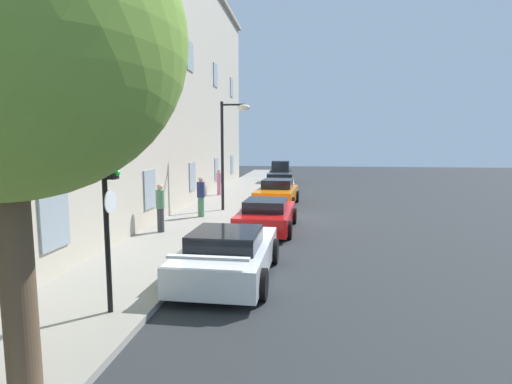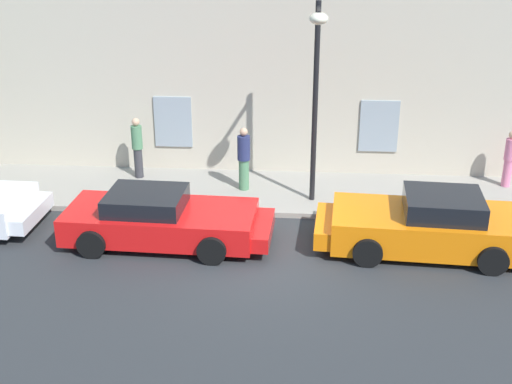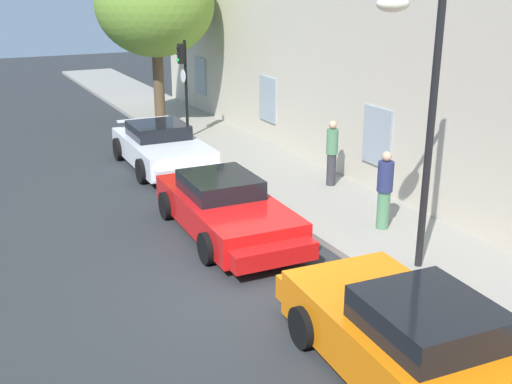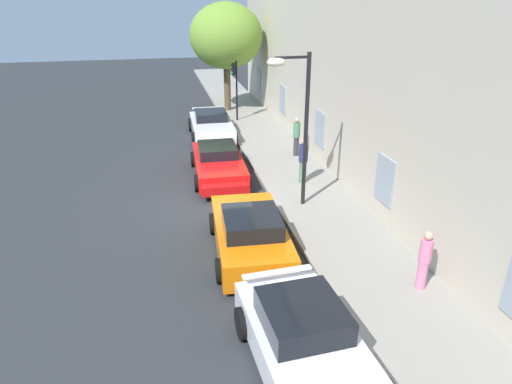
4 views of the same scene
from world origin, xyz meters
name	(u,v)px [view 1 (image 1 of 4)]	position (x,y,z in m)	size (l,w,h in m)	color
ground_plane	(285,218)	(0.00, 0.00, 0.00)	(80.00, 80.00, 0.00)	#2B2D30
sidewalk	(206,215)	(0.00, 3.63, 0.07)	(60.00, 3.02, 0.14)	gray
building_facade	(122,67)	(0.00, 7.44, 6.79)	(37.25, 5.10, 13.56)	#BCB29E
sportscar_red_lead	(230,253)	(-7.94, 1.03, 0.59)	(4.72, 2.33, 1.28)	white
sportscar_yellow_flank	(267,215)	(-2.30, 0.59, 0.56)	(4.90, 2.27, 1.24)	red
sportscar_white_middle	(276,195)	(3.55, 0.64, 0.61)	(4.79, 2.40, 1.39)	orange
sportscar_tail_end	(279,184)	(8.56, 0.80, 0.63)	(4.67, 2.36, 1.41)	white
hatchback_parked	(281,173)	(15.50, 1.08, 0.86)	(3.65, 1.80, 1.90)	black
traffic_light	(109,194)	(-10.71, 2.78, 2.43)	(0.44, 0.36, 3.36)	black
street_lamp	(231,135)	(1.10, 2.63, 3.75)	(0.44, 1.42, 5.17)	black
pedestrian_admiring	(201,196)	(-0.78, 3.66, 1.05)	(0.45, 0.45, 1.77)	#4C7F59
pedestrian_strolling	(219,182)	(6.54, 4.43, 0.98)	(0.32, 0.32, 1.61)	pink
pedestrian_bystander	(160,207)	(-3.90, 4.36, 1.06)	(0.36, 0.36, 1.77)	#333338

